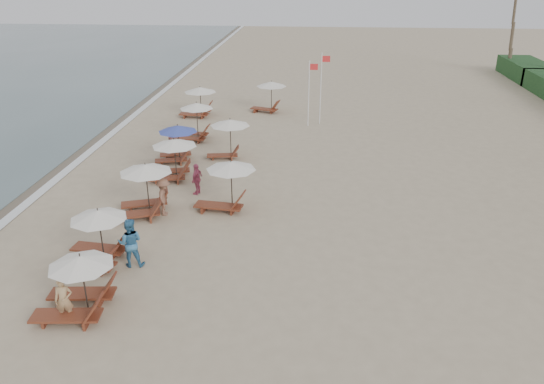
# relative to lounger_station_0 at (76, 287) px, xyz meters

# --- Properties ---
(ground) EXTENTS (160.00, 160.00, 0.00)m
(ground) POSITION_rel_lounger_station_0_xyz_m (5.30, 2.78, -0.92)
(ground) COLOR tan
(ground) RESTS_ON ground
(wet_sand_band) EXTENTS (3.20, 140.00, 0.01)m
(wet_sand_band) POSITION_rel_lounger_station_0_xyz_m (-7.20, 12.78, -0.91)
(wet_sand_band) COLOR #6B5E4C
(wet_sand_band) RESTS_ON ground
(foam_line) EXTENTS (0.50, 140.00, 0.02)m
(foam_line) POSITION_rel_lounger_station_0_xyz_m (-5.90, 12.78, -0.91)
(foam_line) COLOR white
(foam_line) RESTS_ON ground
(lounger_station_0) EXTENTS (2.62, 2.15, 2.07)m
(lounger_station_0) POSITION_rel_lounger_station_0_xyz_m (0.00, 0.00, 0.00)
(lounger_station_0) COLOR brown
(lounger_station_0) RESTS_ON ground
(lounger_station_1) EXTENTS (2.61, 2.13, 2.18)m
(lounger_station_1) POSITION_rel_lounger_station_0_xyz_m (-0.59, 2.99, 0.06)
(lounger_station_1) COLOR brown
(lounger_station_1) RESTS_ON ground
(lounger_station_2) EXTENTS (2.71, 2.52, 2.35)m
(lounger_station_2) POSITION_rel_lounger_station_0_xyz_m (-0.12, 7.22, 0.21)
(lounger_station_2) COLOR brown
(lounger_station_2) RESTS_ON ground
(lounger_station_3) EXTENTS (2.56, 2.28, 2.14)m
(lounger_station_3) POSITION_rel_lounger_station_0_xyz_m (0.08, 11.44, 0.21)
(lounger_station_3) COLOR brown
(lounger_station_3) RESTS_ON ground
(lounger_station_4) EXTENTS (2.44, 2.17, 2.08)m
(lounger_station_4) POSITION_rel_lounger_station_0_xyz_m (-0.39, 14.09, 0.19)
(lounger_station_4) COLOR brown
(lounger_station_4) RESTS_ON ground
(lounger_station_5) EXTENTS (2.43, 2.09, 2.35)m
(lounger_station_5) POSITION_rel_lounger_station_0_xyz_m (-0.22, 18.07, 0.24)
(lounger_station_5) COLOR brown
(lounger_station_5) RESTS_ON ground
(lounger_station_6) EXTENTS (2.70, 2.31, 2.10)m
(lounger_station_6) POSITION_rel_lounger_station_0_xyz_m (-1.23, 23.67, 0.11)
(lounger_station_6) COLOR brown
(lounger_station_6) RESTS_ON ground
(inland_station_0) EXTENTS (2.86, 2.24, 2.22)m
(inland_station_0) POSITION_rel_lounger_station_0_xyz_m (3.41, 7.97, 0.37)
(inland_station_0) COLOR brown
(inland_station_0) RESTS_ON ground
(inland_station_1) EXTENTS (2.53, 2.24, 2.22)m
(inland_station_1) POSITION_rel_lounger_station_0_xyz_m (2.42, 14.87, 0.57)
(inland_station_1) COLOR brown
(inland_station_1) RESTS_ON ground
(inland_station_2) EXTENTS (2.78, 2.24, 2.22)m
(inland_station_2) POSITION_rel_lounger_station_0_xyz_m (3.77, 25.24, 0.42)
(inland_station_2) COLOR brown
(inland_station_2) RESTS_ON ground
(beachgoer_near) EXTENTS (0.62, 0.48, 1.51)m
(beachgoer_near) POSITION_rel_lounger_station_0_xyz_m (-0.20, -0.45, -0.16)
(beachgoer_near) COLOR tan
(beachgoer_near) RESTS_ON ground
(beachgoer_mid_a) EXTENTS (1.01, 0.84, 1.88)m
(beachgoer_mid_a) POSITION_rel_lounger_station_0_xyz_m (0.77, 2.94, 0.02)
(beachgoer_mid_a) COLOR teal
(beachgoer_mid_a) RESTS_ON ground
(beachgoer_mid_b) EXTENTS (0.80, 1.18, 1.68)m
(beachgoer_mid_b) POSITION_rel_lounger_station_0_xyz_m (0.83, 7.27, -0.08)
(beachgoer_mid_b) COLOR brown
(beachgoer_mid_b) RESTS_ON ground
(beachgoer_far_a) EXTENTS (0.60, 0.97, 1.54)m
(beachgoer_far_a) POSITION_rel_lounger_station_0_xyz_m (1.77, 9.65, -0.15)
(beachgoer_far_a) COLOR #B94A6B
(beachgoer_far_a) RESTS_ON ground
(beachgoer_far_b) EXTENTS (0.89, 0.98, 1.69)m
(beachgoer_far_b) POSITION_rel_lounger_station_0_xyz_m (-0.80, 15.00, -0.07)
(beachgoer_far_b) COLOR tan
(beachgoer_far_b) RESTS_ON ground
(flag_pole_near) EXTENTS (0.59, 0.08, 4.39)m
(flag_pole_near) POSITION_rel_lounger_station_0_xyz_m (6.85, 21.78, 1.52)
(flag_pole_near) COLOR silver
(flag_pole_near) RESTS_ON ground
(flag_pole_far) EXTENTS (0.60, 0.08, 4.83)m
(flag_pole_far) POSITION_rel_lounger_station_0_xyz_m (7.64, 22.31, 1.75)
(flag_pole_far) COLOR silver
(flag_pole_far) RESTS_ON ground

